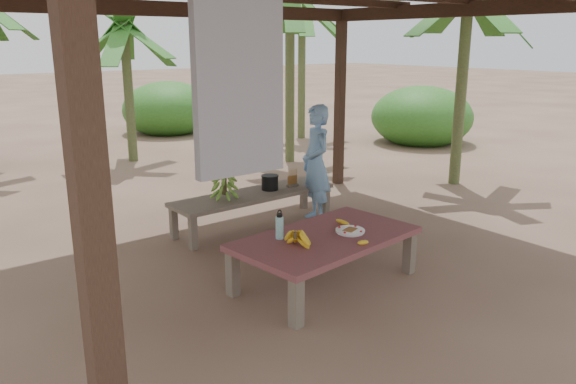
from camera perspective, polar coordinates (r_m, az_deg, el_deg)
ground at (r=6.09m, az=0.34°, el=-7.28°), size 80.00×80.00×0.00m
work_table at (r=5.47m, az=3.85°, el=-5.08°), size 1.90×1.19×0.50m
bench at (r=7.15m, az=-3.44°, el=-0.52°), size 2.21×0.65×0.45m
ripe_banana_bunch at (r=5.11m, az=0.74°, el=-4.77°), size 0.33×0.31×0.16m
plate at (r=5.54m, az=6.33°, el=-3.96°), size 0.29×0.29×0.04m
loose_banana_front at (r=5.24m, az=7.63°, el=-5.10°), size 0.15×0.06×0.04m
loose_banana_side at (r=5.78m, az=5.57°, el=-3.06°), size 0.10×0.16×0.04m
water_flask at (r=5.32m, az=-0.86°, el=-3.53°), size 0.08×0.08×0.29m
green_banana_stalk at (r=6.85m, az=-6.49°, el=0.65°), size 0.30×0.30×0.34m
cooking_pot at (r=7.26m, az=-1.86°, el=0.95°), size 0.22×0.22×0.18m
skewer_rack at (r=7.42m, az=0.45°, el=1.48°), size 0.18×0.08×0.24m
woman at (r=7.31m, az=2.85°, el=2.87°), size 0.53×0.65×1.54m
banana_plant_ne at (r=10.95m, az=0.20°, el=18.22°), size 1.80×1.80×3.41m
banana_plant_n at (r=11.42m, az=-16.27°, el=14.81°), size 1.80×1.80×2.85m
banana_plant_e at (r=9.58m, az=17.80°, el=17.54°), size 1.80×1.80×3.33m
banana_plant_far at (r=13.72m, az=1.43°, el=17.63°), size 1.80×1.80×3.42m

